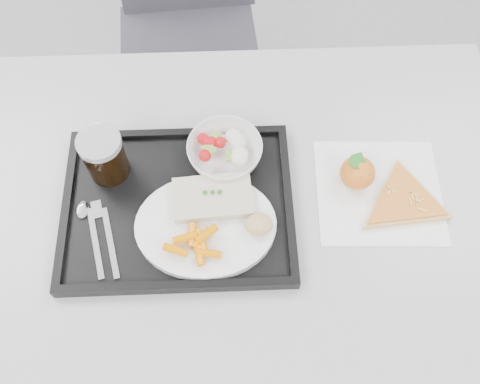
% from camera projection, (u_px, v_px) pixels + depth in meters
% --- Properties ---
extents(room, '(6.04, 7.04, 2.84)m').
position_uv_depth(room, '(224.00, 149.00, 0.36)').
color(room, gray).
rests_on(room, ground).
extents(table, '(1.20, 0.80, 0.75)m').
position_uv_depth(table, '(230.00, 215.00, 1.13)').
color(table, silver).
rests_on(table, ground).
extents(chair, '(0.45, 0.45, 0.93)m').
position_uv_depth(chair, '(188.00, 14.00, 1.61)').
color(chair, '#34333A').
rests_on(chair, ground).
extents(tray, '(0.45, 0.35, 0.03)m').
position_uv_depth(tray, '(178.00, 206.00, 1.05)').
color(tray, black).
rests_on(tray, table).
extents(dinner_plate, '(0.27, 0.27, 0.02)m').
position_uv_depth(dinner_plate, '(206.00, 226.00, 1.02)').
color(dinner_plate, white).
rests_on(dinner_plate, tray).
extents(fish_fillet, '(0.16, 0.10, 0.03)m').
position_uv_depth(fish_fillet, '(213.00, 198.00, 1.03)').
color(fish_fillet, beige).
rests_on(fish_fillet, dinner_plate).
extents(bread_roll, '(0.06, 0.06, 0.03)m').
position_uv_depth(bread_roll, '(259.00, 224.00, 0.99)').
color(bread_roll, tan).
rests_on(bread_roll, dinner_plate).
extents(salad_bowl, '(0.15, 0.15, 0.05)m').
position_uv_depth(salad_bowl, '(225.00, 152.00, 1.08)').
color(salad_bowl, white).
rests_on(salad_bowl, tray).
extents(cola_glass, '(0.09, 0.09, 0.11)m').
position_uv_depth(cola_glass, '(104.00, 155.00, 1.04)').
color(cola_glass, black).
rests_on(cola_glass, tray).
extents(cutlery, '(0.10, 0.17, 0.01)m').
position_uv_depth(cutlery, '(96.00, 228.00, 1.02)').
color(cutlery, silver).
rests_on(cutlery, tray).
extents(napkin, '(0.26, 0.25, 0.00)m').
position_uv_depth(napkin, '(379.00, 192.00, 1.08)').
color(napkin, white).
rests_on(napkin, table).
extents(tangerine, '(0.08, 0.08, 0.07)m').
position_uv_depth(tangerine, '(358.00, 173.00, 1.06)').
color(tangerine, '#FF5F0E').
rests_on(tangerine, napkin).
extents(pizza_slice, '(0.29, 0.29, 0.02)m').
position_uv_depth(pizza_slice, '(404.00, 201.00, 1.06)').
color(pizza_slice, tan).
rests_on(pizza_slice, napkin).
extents(carrot_pile, '(0.11, 0.08, 0.02)m').
position_uv_depth(carrot_pile, '(196.00, 243.00, 0.98)').
color(carrot_pile, orange).
rests_on(carrot_pile, dinner_plate).
extents(salad_contents, '(0.10, 0.09, 0.03)m').
position_uv_depth(salad_contents, '(226.00, 147.00, 1.07)').
color(salad_contents, red).
rests_on(salad_contents, salad_bowl).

